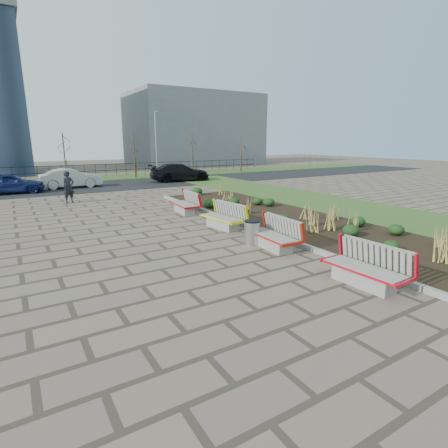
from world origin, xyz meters
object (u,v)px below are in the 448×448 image
car_silver (71,178)px  lamp_east (156,145)px  bench_b (272,234)px  car_blue (10,183)px  bench_a (364,266)px  car_black (180,172)px  litter_bin (252,233)px  bench_d (184,203)px  pedestrian (69,187)px  bench_c (222,216)px

car_silver → lamp_east: 9.51m
bench_b → car_blue: car_blue is taller
bench_b → car_silver: bearing=102.7°
bench_a → car_black: car_black is taller
litter_bin → car_silver: car_silver is taller
car_black → lamp_east: size_ratio=0.86×
car_blue → car_black: size_ratio=0.78×
litter_bin → car_blue: size_ratio=0.20×
bench_d → pedestrian: (-4.38, 5.95, 0.40)m
bench_c → litter_bin: size_ratio=2.58×
bench_b → bench_d: 6.82m
bench_b → car_blue: 19.81m
pedestrian → car_silver: bearing=59.0°
bench_a → bench_c: (0.00, 6.71, 0.00)m
car_blue → bench_b: bearing=-154.8°
pedestrian → car_blue: bearing=94.3°
bench_d → lamp_east: bearing=77.0°
bench_d → lamp_east: 17.68m
lamp_east → car_black: bearing=-83.7°
car_black → lamp_east: 4.82m
litter_bin → car_black: bearing=72.8°
lamp_east → bench_b: bearing=-102.0°
litter_bin → bench_a: bearing=-86.1°
bench_a → pedestrian: (-4.38, 16.30, 0.40)m
bench_c → car_silver: (-3.30, 16.37, 0.23)m
car_silver → bench_b: bearing=-170.1°
bench_a → pedestrian: pedestrian is taller
pedestrian → bench_a: bearing=-97.0°
bench_a → bench_c: bearing=87.4°
bench_c → bench_a: bearing=-96.9°
car_blue → bench_d: bearing=-144.4°
car_blue → car_black: 12.69m
bench_c → bench_d: 3.64m
bench_b → litter_bin: bench_b is taller
bench_a → car_silver: size_ratio=0.49×
litter_bin → car_blue: 19.03m
bench_a → bench_c: same height
bench_c → car_blue: (-7.19, 15.27, 0.21)m
bench_b → bench_c: 3.18m
bench_c → car_black: (5.46, 16.17, 0.27)m
bench_a → pedestrian: 16.88m
car_blue → lamp_east: (12.19, 5.13, 2.33)m
car_silver → car_blue: bearing=106.0°
bench_b → lamp_east: (5.00, 23.58, 2.54)m
litter_bin → pedestrian: size_ratio=0.45×
bench_d → litter_bin: bearing=-89.1°
bench_a → litter_bin: (-0.29, 4.26, -0.09)m
bench_c → bench_d: (0.00, 3.64, 0.00)m
bench_a → lamp_east: size_ratio=0.35×
litter_bin → car_black: 19.50m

